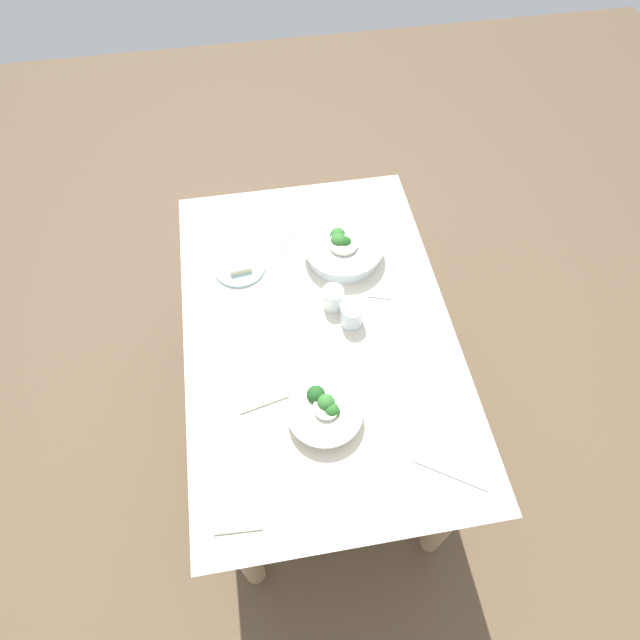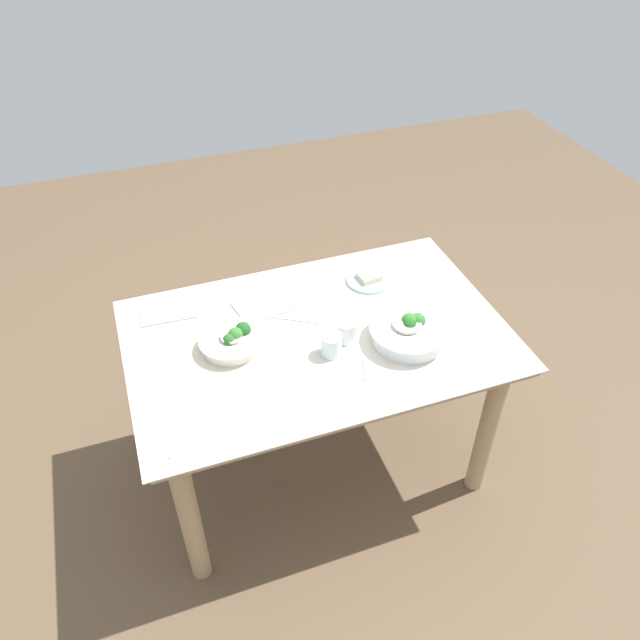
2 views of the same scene
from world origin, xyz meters
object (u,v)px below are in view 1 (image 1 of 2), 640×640
Objects in this scene: water_glass_center at (352,315)px; table_knife_left at (450,475)px; napkin_folded_upper at (237,493)px; fork_by_far_bowl at (381,297)px; broccoli_bowl_near at (343,248)px; napkin_folded_lower at (255,376)px; broccoli_bowl_far at (325,412)px; water_glass_side at (333,298)px; table_knife_right at (288,350)px; fork_by_near_bowl at (289,240)px; bread_side_plate at (239,266)px.

water_glass_center is 0.38× the size of table_knife_left.
fork_by_far_bowl is at bearing -42.85° from napkin_folded_upper.
broccoli_bowl_near is 0.87m from napkin_folded_upper.
napkin_folded_lower is (-0.22, 0.44, 0.00)m from fork_by_far_bowl.
broccoli_bowl_far is 1.03× the size of table_knife_left.
water_glass_side is 0.64m from table_knife_left.
broccoli_bowl_near is at bearing 130.83° from fork_by_far_bowl.
water_glass_side reaches higher than table_knife_left.
table_knife_right is at bearing 162.66° from table_knife_left.
napkin_folded_lower is (-0.22, 0.28, -0.04)m from water_glass_side.
broccoli_bowl_near is (0.58, -0.16, 0.01)m from broccoli_bowl_far.
fork_by_near_bowl is (0.30, 0.10, -0.04)m from water_glass_side.
bread_side_plate reaches higher than fork_by_near_bowl.
broccoli_bowl_near reaches higher than water_glass_side.
broccoli_bowl_far is at bearing 166.28° from water_glass_side.
broccoli_bowl_far reaches higher than table_knife_right.
broccoli_bowl_far is 2.74× the size of water_glass_center.
broccoli_bowl_far is 0.34m from water_glass_center.
bread_side_plate is 0.44m from water_glass_center.
broccoli_bowl_near is 1.34× the size of napkin_folded_lower.
table_knife_left is at bearing -160.63° from water_glass_side.
table_knife_right is 1.03× the size of napkin_folded_lower.
napkin_folded_upper is (-0.76, 0.43, -0.03)m from broccoli_bowl_near.
water_glass_side reaches higher than table_knife_right.
water_glass_center reaches higher than fork_by_near_bowl.
table_knife_right is at bearing -149.47° from fork_by_near_bowl.
water_glass_side is at bearing -13.72° from broccoli_bowl_far.
water_glass_center reaches higher than napkin_folded_upper.
bread_side_plate is at bearing -5.28° from napkin_folded_upper.
broccoli_bowl_near is at bearing -29.42° from napkin_folded_upper.
bread_side_plate is 0.35m from water_glass_side.
bread_side_plate reaches higher than table_knife_left.
bread_side_plate is 0.21m from fork_by_near_bowl.
broccoli_bowl_near reaches higher than table_knife_right.
broccoli_bowl_far is 1.23× the size of bread_side_plate.
bread_side_plate is 1.83× the size of fork_by_far_bowl.
water_glass_center is 1.02× the size of water_glass_side.
napkin_folded_lower is at bearing -137.11° from fork_by_far_bowl.
bread_side_plate is at bearing 154.60° from table_knife_left.
fork_by_near_bowl is (0.68, 0.01, -0.03)m from broccoli_bowl_far.
napkin_folded_lower is at bearing -13.39° from napkin_folded_upper.
napkin_folded_lower reaches higher than table_knife_left.
broccoli_bowl_near reaches higher than fork_by_near_bowl.
broccoli_bowl_near is 0.82m from table_knife_left.
broccoli_bowl_far is 0.38m from table_knife_left.
water_glass_side is 0.37× the size of table_knife_left.
broccoli_bowl_near is 3.57× the size of water_glass_side.
water_glass_center is 0.82× the size of fork_by_far_bowl.
table_knife_left is 0.98× the size of table_knife_right.
napkin_folded_upper is at bearing -173.79° from table_knife_right.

